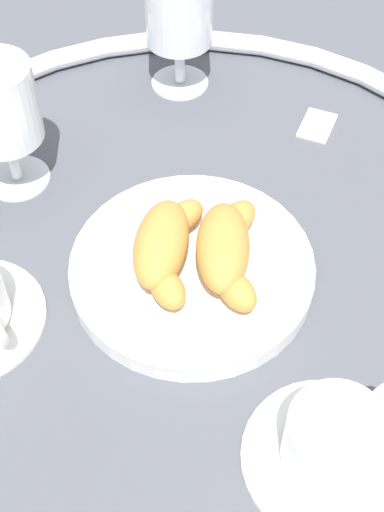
% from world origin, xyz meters
% --- Properties ---
extents(ground_plane, '(2.20, 2.20, 0.00)m').
position_xyz_m(ground_plane, '(0.00, 0.00, 0.00)').
color(ground_plane, '#4C4F56').
extents(table_chrome_rim, '(0.70, 0.70, 0.02)m').
position_xyz_m(table_chrome_rim, '(0.00, 0.00, 0.01)').
color(table_chrome_rim, silver).
rests_on(table_chrome_rim, ground_plane).
extents(pastry_plate, '(0.23, 0.23, 0.02)m').
position_xyz_m(pastry_plate, '(0.02, 0.02, 0.01)').
color(pastry_plate, white).
rests_on(pastry_plate, ground_plane).
extents(croissant_large, '(0.13, 0.09, 0.04)m').
position_xyz_m(croissant_large, '(0.03, -0.01, 0.04)').
color(croissant_large, '#CC893D').
rests_on(croissant_large, pastry_plate).
extents(croissant_small, '(0.12, 0.10, 0.04)m').
position_xyz_m(croissant_small, '(0.01, 0.04, 0.04)').
color(croissant_small, '#CC893D').
rests_on(croissant_small, pastry_plate).
extents(coffee_cup_far, '(0.14, 0.14, 0.06)m').
position_xyz_m(coffee_cup_far, '(0.14, 0.19, 0.03)').
color(coffee_cup_far, white).
rests_on(coffee_cup_far, ground_plane).
extents(juice_glass_right, '(0.08, 0.08, 0.14)m').
position_xyz_m(juice_glass_right, '(-0.23, -0.13, 0.09)').
color(juice_glass_right, white).
rests_on(juice_glass_right, ground_plane).
extents(sugar_packet, '(0.05, 0.04, 0.01)m').
position_xyz_m(sugar_packet, '(-0.23, 0.05, 0.00)').
color(sugar_packet, white).
rests_on(sugar_packet, ground_plane).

